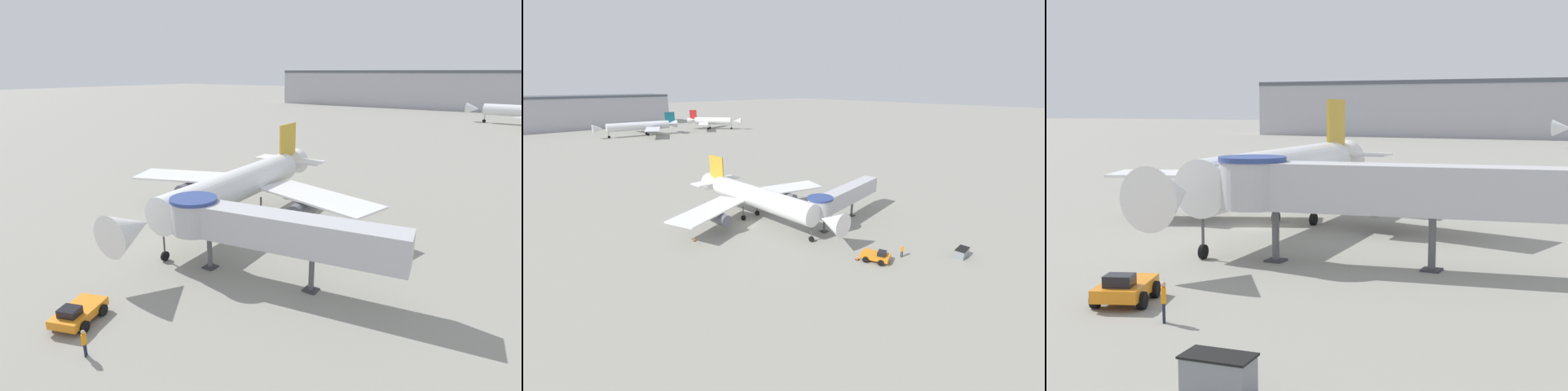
% 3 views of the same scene
% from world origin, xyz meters
% --- Properties ---
extents(ground_plane, '(800.00, 800.00, 0.00)m').
position_xyz_m(ground_plane, '(0.00, 0.00, 0.00)').
color(ground_plane, gray).
extents(main_airplane, '(32.40, 33.08, 9.92)m').
position_xyz_m(main_airplane, '(1.93, 0.34, 4.19)').
color(main_airplane, white).
rests_on(main_airplane, ground_plane).
extents(jet_bridge, '(19.92, 6.22, 6.29)m').
position_xyz_m(jet_bridge, '(12.05, -9.78, 4.61)').
color(jet_bridge, '#B7B7BC').
rests_on(jet_bridge, ground_plane).
extents(pushback_tug_orange, '(3.40, 4.26, 1.55)m').
position_xyz_m(pushback_tug_orange, '(4.91, -21.93, 0.73)').
color(pushback_tug_orange, orange).
rests_on(pushback_tug_orange, ground_plane).
extents(traffic_cone_near_nose, '(0.48, 0.48, 0.79)m').
position_xyz_m(traffic_cone_near_nose, '(3.19, -20.14, 0.38)').
color(traffic_cone_near_nose, black).
rests_on(traffic_cone_near_nose, ground_plane).
extents(traffic_cone_port_wing, '(0.42, 0.42, 0.69)m').
position_xyz_m(traffic_cone_port_wing, '(-10.54, 0.29, 0.33)').
color(traffic_cone_port_wing, black).
rests_on(traffic_cone_port_wing, ground_plane).
extents(ground_crew_marshaller, '(0.38, 0.40, 1.82)m').
position_xyz_m(ground_crew_marshaller, '(8.48, -23.75, 1.05)').
color(ground_crew_marshaller, '#1E2338').
rests_on(ground_crew_marshaller, ground_plane).
extents(terminal_building, '(149.72, 25.71, 17.21)m').
position_xyz_m(terminal_building, '(-15.13, 175.00, 8.62)').
color(terminal_building, '#A8A8B2').
rests_on(terminal_building, ground_plane).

